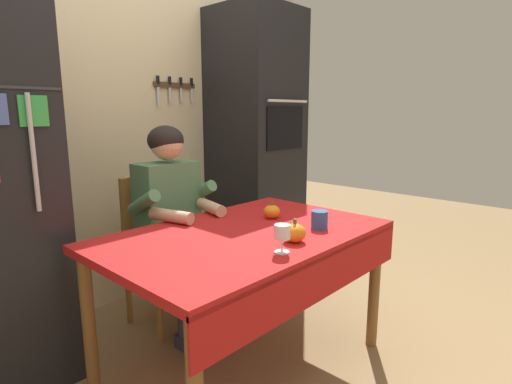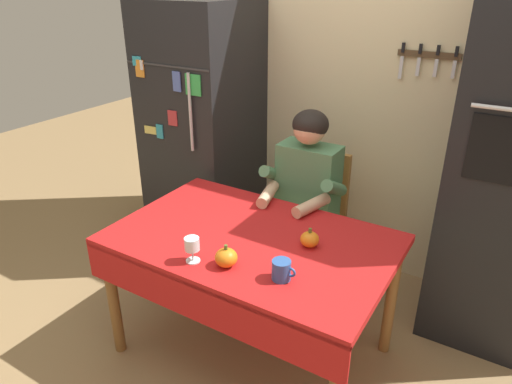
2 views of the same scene
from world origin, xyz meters
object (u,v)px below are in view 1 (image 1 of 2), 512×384
Objects in this scene: dining_table at (248,249)px; coffee_mug at (320,220)px; wall_oven at (256,146)px; pumpkin_large at (272,212)px; wine_glass at (282,234)px; pumpkin_medium at (295,233)px; chair_behind_person at (158,243)px; seated_person at (174,213)px.

coffee_mug reaches higher than dining_table.
dining_table is 0.39m from coffee_mug.
wall_oven is 1.16m from pumpkin_large.
wall_oven is at bearing 41.31° from dining_table.
pumpkin_medium is at bearing 18.21° from wine_glass.
chair_behind_person reaches higher than coffee_mug.
wall_oven reaches higher than pumpkin_medium.
wine_glass is (-0.11, -0.91, 0.09)m from seated_person.
pumpkin_medium is at bearing -87.19° from seated_person.
pumpkin_large reaches higher than coffee_mug.
wine_glass reaches higher than pumpkin_large.
chair_behind_person is 8.36× the size of coffee_mug.
wall_oven is at bearing 46.54° from wine_glass.
coffee_mug is at bearing -123.43° from wall_oven.
wine_glass is (-0.11, -0.31, 0.17)m from dining_table.
wall_oven reaches higher than chair_behind_person.
coffee_mug is (-0.75, -1.14, -0.26)m from wall_oven.
pumpkin_large is at bearing 92.51° from coffee_mug.
seated_person is at bearing 90.39° from dining_table.
seated_person is at bearing -163.17° from wall_oven.
chair_behind_person is 0.29m from seated_person.
chair_behind_person is at bearing -172.96° from wall_oven.
wine_glass is at bearing -95.71° from chair_behind_person.
chair_behind_person is at bearing 106.79° from coffee_mug.
chair_behind_person is at bearing 84.29° from wine_glass.
wall_oven is at bearing 16.83° from seated_person.
dining_table is at bearing 69.56° from wine_glass.
pumpkin_medium is (0.04, -0.26, 0.13)m from dining_table.
wine_glass is (-0.41, -0.09, 0.04)m from coffee_mug.
wall_oven is 1.58m from pumpkin_medium.
dining_table is at bearing 98.47° from pumpkin_medium.
chair_behind_person is at bearing 90.00° from seated_person.
seated_person is at bearing 110.37° from coffee_mug.
dining_table is at bearing -138.69° from wall_oven.
pumpkin_medium is (0.15, 0.05, -0.04)m from wine_glass.
pumpkin_medium reaches higher than pumpkin_large.
pumpkin_medium is at bearing -125.39° from pumpkin_large.
wall_oven is at bearing 47.34° from pumpkin_large.
chair_behind_person is 0.80m from pumpkin_large.
wall_oven is 19.38× the size of pumpkin_medium.
wine_glass is 1.25× the size of pumpkin_large.
wine_glass reaches higher than pumpkin_medium.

